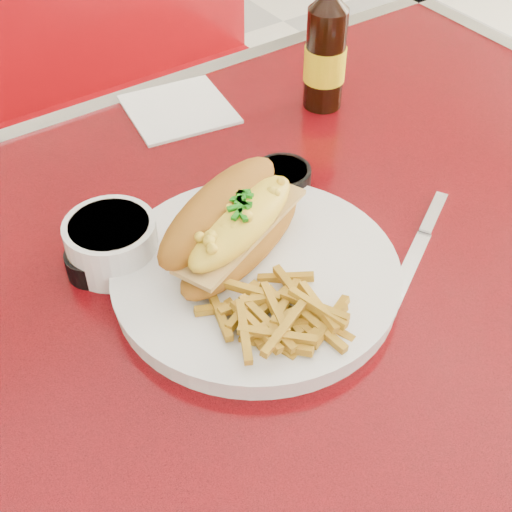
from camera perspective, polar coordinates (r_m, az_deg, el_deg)
diner_table at (r=0.90m, az=1.35°, el=-7.84°), size 1.23×0.83×0.77m
booth_bench_far at (r=1.66m, az=-15.39°, el=3.59°), size 1.20×0.51×0.90m
dinner_plate at (r=0.74m, az=-0.00°, el=-1.57°), size 0.34×0.34×0.02m
mac_hoagie at (r=0.73m, az=-1.80°, el=2.57°), size 0.22×0.16×0.09m
fries_pile at (r=0.68m, az=1.61°, el=-4.46°), size 0.11×0.10×0.03m
fork at (r=0.79m, az=2.12°, el=2.42°), size 0.08×0.15×0.00m
gravy_ramekin at (r=0.77m, az=-11.46°, el=1.12°), size 0.10×0.10×0.05m
sauce_cup_left at (r=0.77m, az=-12.96°, el=-0.42°), size 0.07×0.07×0.03m
sauce_cup_right at (r=0.86m, az=2.14°, el=6.15°), size 0.07×0.07×0.03m
beer_bottle at (r=0.99m, az=5.60°, el=16.13°), size 0.06×0.06×0.22m
knife at (r=0.82m, az=13.17°, el=1.39°), size 0.19×0.12×0.01m
paper_napkin at (r=1.02m, az=-6.20°, el=11.61°), size 0.16×0.16×0.00m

